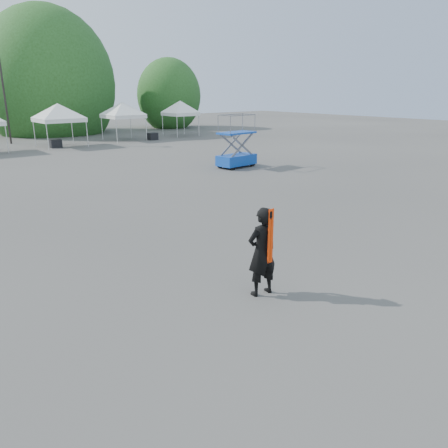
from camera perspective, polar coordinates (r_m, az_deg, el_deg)
ground at (r=11.25m, az=1.10°, el=-5.82°), size 120.00×120.00×0.00m
light_pole_east at (r=41.03m, az=-27.07°, el=17.02°), size 0.60×0.25×9.80m
tree_mid_e at (r=49.42m, az=-21.93°, el=16.57°), size 5.12×5.12×7.79m
tree_far_e at (r=53.27m, az=-7.18°, el=16.28°), size 3.84×3.84×5.84m
tent_f at (r=37.37m, az=-20.90°, el=14.10°), size 4.63×4.63×3.88m
tent_g at (r=40.72m, az=-13.12°, el=14.92°), size 4.34×4.34×3.88m
tent_h at (r=43.55m, az=-5.76°, el=15.39°), size 3.85×3.85×3.88m
man at (r=9.57m, az=5.00°, el=-3.63°), size 0.79×0.57×2.01m
scissor_lift at (r=25.65m, az=1.65°, el=10.77°), size 2.43×1.38×3.01m
crate_mid at (r=36.99m, az=-21.12°, el=9.78°), size 0.87×0.69×0.64m
crate_east at (r=40.53m, az=-9.29°, el=11.23°), size 0.83×0.66×0.62m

